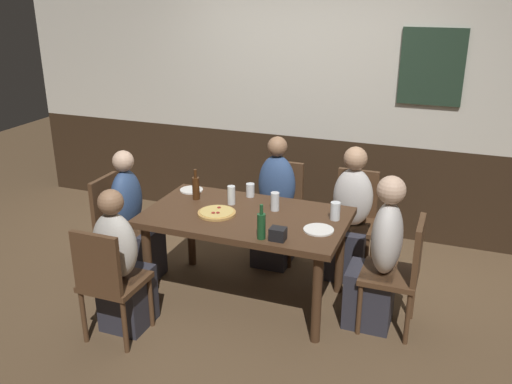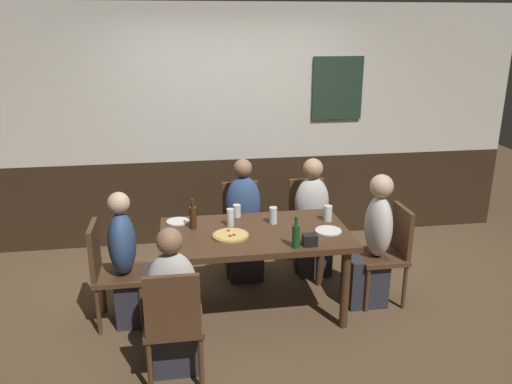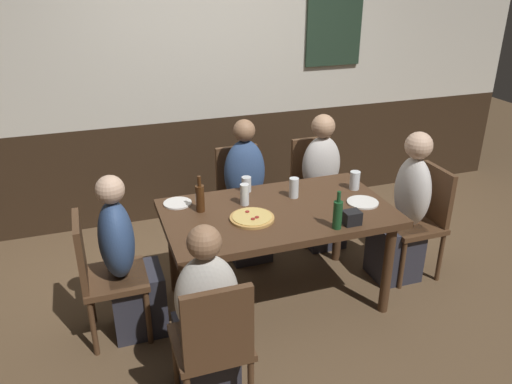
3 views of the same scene
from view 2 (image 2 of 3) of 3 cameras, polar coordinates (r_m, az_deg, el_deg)
The scene contains 23 objects.
ground_plane at distance 4.61m, azimuth -0.11°, elevation -12.93°, with size 12.00×12.00×0.00m, color brown.
wall_back at distance 5.69m, azimuth -2.61°, elevation 7.20°, with size 6.40×0.13×2.60m.
dining_table at distance 4.31m, azimuth -0.12°, elevation -5.45°, with size 1.56×0.89×0.74m.
chair_head_west at distance 4.38m, azimuth -15.92°, elevation -8.12°, with size 0.40×0.40×0.88m.
chair_mid_far at distance 5.16m, azimuth -1.59°, elevation -3.28°, with size 0.40×0.40×0.88m.
chair_left_near at distance 3.58m, azimuth -9.12°, elevation -13.87°, with size 0.40×0.40×0.88m.
chair_right_far at distance 5.29m, azimuth 5.80°, elevation -2.84°, with size 0.40×0.40×0.88m.
chair_head_east at distance 4.69m, azimuth 14.53°, elevation -6.15°, with size 0.40×0.40×0.88m.
person_head_west at distance 4.37m, azimuth -13.76°, elevation -8.30°, with size 0.37×0.34×1.14m.
person_mid_far at distance 5.02m, azimuth -1.35°, elevation -4.01°, with size 0.34×0.37×1.17m.
person_left_near at distance 3.74m, azimuth -9.11°, elevation -12.97°, with size 0.34×0.37×1.11m.
person_right_far at distance 5.14m, azimuth 6.25°, elevation -3.59°, with size 0.34×0.37×1.15m.
person_head_east at distance 4.63m, azimuth 12.69°, elevation -6.25°, with size 0.37×0.34×1.18m.
pizza at distance 4.18m, azimuth -2.83°, elevation -4.81°, with size 0.30×0.30×0.03m.
beer_glass_tall at distance 4.38m, azimuth -2.86°, elevation -2.97°, with size 0.06×0.06×0.15m.
tumbler_water at distance 4.53m, azimuth 7.96°, elevation -2.46°, with size 0.07×0.07×0.14m.
pint_glass_pale at distance 4.43m, azimuth 1.91°, elevation -2.73°, with size 0.07×0.07×0.15m.
beer_glass_half at distance 4.59m, azimuth -2.14°, elevation -2.19°, with size 0.07×0.07×0.11m.
beer_bottle_green at distance 3.96m, azimuth 4.45°, elevation -4.80°, with size 0.06×0.06×0.25m.
beer_bottle_brown at distance 4.34m, azimuth -7.01°, elevation -2.75°, with size 0.06×0.06×0.26m.
plate_white_large at distance 4.32m, azimuth 8.02°, elevation -4.27°, with size 0.22×0.22×0.01m, color white.
plate_white_small at distance 4.53m, azimuth -8.65°, elevation -3.24°, with size 0.20×0.20×0.01m, color white.
condiment_caddy at distance 4.03m, azimuth 5.97°, elevation -5.31°, with size 0.11×0.09×0.09m, color black.
Camera 2 is at (-0.61, -3.91, 2.38)m, focal length 36.11 mm.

